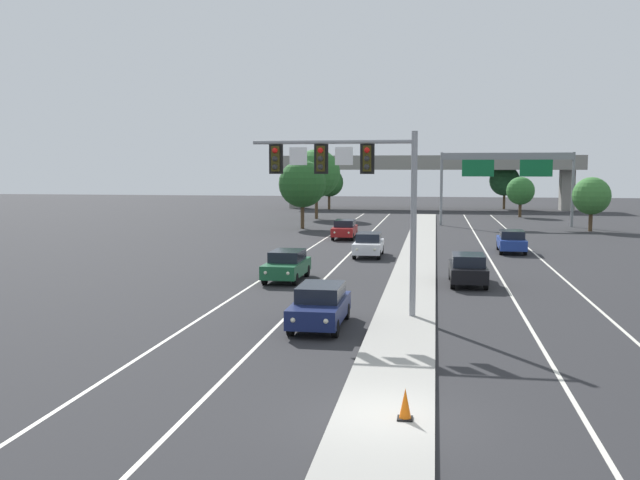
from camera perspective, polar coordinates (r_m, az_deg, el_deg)
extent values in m
plane|color=#28282B|center=(17.32, 5.17, -14.25)|extent=(260.00, 260.00, 0.00)
cube|color=#9E9B93|center=(34.75, 7.33, -3.92)|extent=(2.40, 110.00, 0.15)
cube|color=silver|center=(42.06, 1.25, -2.26)|extent=(0.14, 100.00, 0.01)
cube|color=silver|center=(41.81, 14.12, -2.49)|extent=(0.14, 100.00, 0.01)
cube|color=silver|center=(42.65, -3.15, -2.16)|extent=(0.14, 100.00, 0.01)
cube|color=silver|center=(42.22, 18.59, -2.54)|extent=(0.14, 100.00, 0.01)
cylinder|color=gray|center=(27.64, 7.56, 1.25)|extent=(0.24, 0.24, 7.20)
cylinder|color=gray|center=(27.85, 1.02, 7.92)|extent=(6.37, 0.16, 0.16)
cube|color=black|center=(27.71, 3.84, 6.58)|extent=(0.56, 0.06, 1.20)
cube|color=#38330F|center=(27.67, 3.83, 6.58)|extent=(0.32, 0.32, 1.00)
sphere|color=red|center=(27.51, 3.80, 7.25)|extent=(0.22, 0.22, 0.22)
sphere|color=#282828|center=(27.50, 3.80, 6.58)|extent=(0.22, 0.22, 0.22)
sphere|color=#282828|center=(27.50, 3.80, 5.92)|extent=(0.22, 0.22, 0.22)
cube|color=black|center=(27.94, 0.10, 6.58)|extent=(0.56, 0.06, 1.20)
cube|color=#38330F|center=(27.90, 0.09, 6.59)|extent=(0.32, 0.32, 1.00)
sphere|color=red|center=(27.74, 0.03, 7.25)|extent=(0.22, 0.22, 0.22)
sphere|color=#282828|center=(27.74, 0.03, 6.59)|extent=(0.22, 0.22, 0.22)
sphere|color=#282828|center=(27.73, 0.03, 5.93)|extent=(0.22, 0.22, 0.22)
cube|color=black|center=(28.29, -3.57, 6.56)|extent=(0.56, 0.06, 1.20)
cube|color=#38330F|center=(28.25, -3.59, 6.57)|extent=(0.32, 0.32, 1.00)
sphere|color=red|center=(28.09, -3.67, 7.22)|extent=(0.22, 0.22, 0.22)
sphere|color=#282828|center=(28.09, -3.66, 6.57)|extent=(0.22, 0.22, 0.22)
sphere|color=#282828|center=(28.08, -3.66, 5.92)|extent=(0.22, 0.22, 0.22)
cube|color=white|center=(27.75, 1.95, 6.79)|extent=(0.70, 0.04, 0.70)
cube|color=white|center=(28.05, -1.77, 6.78)|extent=(0.70, 0.04, 0.70)
cube|color=#141E4C|center=(26.49, -0.01, -5.63)|extent=(1.81, 4.41, 0.70)
cube|color=black|center=(26.58, 0.06, -4.21)|extent=(1.59, 2.38, 0.56)
sphere|color=#EAE5C6|center=(24.28, 0.48, -6.57)|extent=(0.18, 0.18, 0.18)
sphere|color=#EAE5C6|center=(24.48, -2.20, -6.47)|extent=(0.18, 0.18, 0.18)
cylinder|color=black|center=(24.99, 1.24, -7.15)|extent=(0.22, 0.64, 0.64)
cylinder|color=black|center=(25.27, -2.38, -7.01)|extent=(0.22, 0.64, 0.64)
cylinder|color=black|center=(27.90, 2.13, -5.78)|extent=(0.22, 0.64, 0.64)
cylinder|color=black|center=(28.14, -1.12, -5.67)|extent=(0.22, 0.64, 0.64)
cube|color=#195633|center=(37.37, -2.72, -2.26)|extent=(1.88, 4.43, 0.70)
cube|color=black|center=(37.50, -2.65, -1.26)|extent=(1.63, 2.40, 0.56)
sphere|color=#EAE5C6|center=(35.13, -2.61, -2.70)|extent=(0.18, 0.18, 0.18)
sphere|color=#EAE5C6|center=(35.40, -4.43, -2.65)|extent=(0.18, 0.18, 0.18)
cylinder|color=black|center=(35.80, -2.01, -3.19)|extent=(0.23, 0.64, 0.64)
cylinder|color=black|center=(36.17, -4.49, -3.11)|extent=(0.23, 0.64, 0.64)
cylinder|color=black|center=(38.70, -1.06, -2.50)|extent=(0.23, 0.64, 0.64)
cylinder|color=black|center=(39.04, -3.37, -2.43)|extent=(0.23, 0.64, 0.64)
cube|color=silver|center=(47.47, 3.94, -0.53)|extent=(1.85, 4.42, 0.70)
cube|color=black|center=(47.62, 3.97, 0.25)|extent=(1.61, 2.40, 0.56)
sphere|color=#EAE5C6|center=(45.26, 4.44, -0.79)|extent=(0.18, 0.18, 0.18)
sphere|color=#EAE5C6|center=(45.35, 2.99, -0.76)|extent=(0.18, 0.18, 0.18)
cylinder|color=black|center=(45.96, 4.78, -1.19)|extent=(0.23, 0.64, 0.64)
cylinder|color=black|center=(46.09, 2.79, -1.16)|extent=(0.23, 0.64, 0.64)
cylinder|color=black|center=(48.93, 5.01, -0.76)|extent=(0.23, 0.64, 0.64)
cylinder|color=black|center=(49.06, 3.15, -0.73)|extent=(0.23, 0.64, 0.64)
cube|color=maroon|center=(59.20, 2.00, 0.75)|extent=(1.88, 4.43, 0.70)
cube|color=black|center=(59.36, 2.02, 1.37)|extent=(1.63, 2.40, 0.56)
sphere|color=#EAE5C6|center=(56.97, 2.33, 0.59)|extent=(0.18, 0.18, 0.18)
sphere|color=#EAE5C6|center=(57.10, 1.18, 0.61)|extent=(0.18, 0.18, 0.18)
cylinder|color=black|center=(57.66, 2.62, 0.26)|extent=(0.23, 0.64, 0.64)
cylinder|color=black|center=(57.84, 1.04, 0.28)|extent=(0.23, 0.64, 0.64)
cylinder|color=black|center=(60.63, 2.90, 0.53)|extent=(0.23, 0.64, 0.64)
cylinder|color=black|center=(60.80, 1.40, 0.55)|extent=(0.23, 0.64, 0.64)
cube|color=black|center=(36.84, 11.84, -2.50)|extent=(1.84, 4.42, 0.70)
cube|color=black|center=(36.54, 11.88, -1.57)|extent=(1.61, 2.39, 0.56)
sphere|color=#EAE5C6|center=(38.97, 10.83, -1.95)|extent=(0.18, 0.18, 0.18)
sphere|color=#EAE5C6|center=(39.03, 12.52, -1.98)|extent=(0.18, 0.18, 0.18)
cylinder|color=black|center=(38.34, 10.52, -2.68)|extent=(0.23, 0.64, 0.64)
cylinder|color=black|center=(38.43, 12.91, -2.71)|extent=(0.23, 0.64, 0.64)
cylinder|color=black|center=(35.38, 10.66, -3.39)|extent=(0.23, 0.64, 0.64)
cylinder|color=black|center=(35.47, 13.25, -3.42)|extent=(0.23, 0.64, 0.64)
cube|color=navy|center=(51.38, 15.20, -0.24)|extent=(1.90, 4.44, 0.70)
cube|color=black|center=(51.10, 15.24, 0.44)|extent=(1.64, 2.41, 0.56)
sphere|color=#EAE5C6|center=(53.50, 14.40, 0.07)|extent=(0.18, 0.18, 0.18)
sphere|color=#EAE5C6|center=(53.59, 15.63, 0.05)|extent=(0.18, 0.18, 0.18)
cylinder|color=black|center=(52.85, 14.20, -0.43)|extent=(0.24, 0.65, 0.64)
cylinder|color=black|center=(52.97, 15.92, -0.46)|extent=(0.24, 0.65, 0.64)
cylinder|color=black|center=(49.87, 14.41, -0.80)|extent=(0.24, 0.65, 0.64)
cylinder|color=black|center=(50.00, 16.23, -0.83)|extent=(0.24, 0.65, 0.64)
cube|color=black|center=(16.95, 6.88, -14.11)|extent=(0.36, 0.36, 0.04)
cone|color=orange|center=(16.83, 6.90, -12.93)|extent=(0.28, 0.28, 0.70)
cylinder|color=gray|center=(74.01, 9.77, 4.08)|extent=(0.28, 0.28, 7.50)
cylinder|color=gray|center=(75.24, 19.74, 3.85)|extent=(0.28, 0.28, 7.50)
cube|color=gray|center=(74.32, 14.86, 6.56)|extent=(13.00, 0.36, 0.70)
cube|color=#0F6033|center=(73.89, 12.64, 5.69)|extent=(3.20, 0.08, 1.70)
cube|color=#0F6033|center=(74.44, 17.06, 5.57)|extent=(3.20, 0.08, 1.70)
cube|color=gray|center=(102.76, 8.72, 5.94)|extent=(42.40, 6.40, 1.10)
cube|color=gray|center=(99.77, 8.71, 6.52)|extent=(42.40, 0.36, 0.90)
cube|color=gray|center=(104.79, -1.89, 4.15)|extent=(1.80, 2.40, 5.65)
cube|color=gray|center=(104.38, 19.32, 3.82)|extent=(1.80, 2.40, 5.65)
cylinder|color=#4C3823|center=(101.08, 0.74, 3.12)|extent=(0.36, 0.36, 2.22)
sphere|color=#2D6B2D|center=(100.98, 0.74, 4.67)|extent=(4.07, 4.07, 4.07)
cylinder|color=#4C3823|center=(88.36, 15.85, 2.38)|extent=(0.36, 0.36, 1.84)
sphere|color=#2D6B2D|center=(88.26, 15.89, 3.84)|extent=(3.36, 3.36, 3.36)
cylinder|color=#4C3823|center=(82.30, -0.29, 2.79)|extent=(0.36, 0.36, 3.06)
sphere|color=#2D6B2D|center=(82.18, -0.29, 5.41)|extent=(5.59, 5.59, 5.59)
cylinder|color=#4C3823|center=(69.10, -1.43, 1.98)|extent=(0.36, 0.36, 2.53)
sphere|color=#235623|center=(68.96, -1.43, 4.57)|extent=(4.63, 4.63, 4.63)
cylinder|color=#4C3823|center=(104.95, 14.64, 3.07)|extent=(0.36, 0.36, 2.36)
sphere|color=#1E4C28|center=(104.86, 14.68, 4.66)|extent=(4.32, 4.32, 4.32)
cylinder|color=#4C3823|center=(70.80, 21.00, 1.43)|extent=(0.36, 0.36, 1.92)
sphere|color=#387533|center=(70.67, 21.07, 3.35)|extent=(3.51, 3.51, 3.51)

